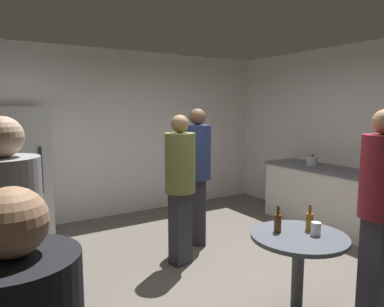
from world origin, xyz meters
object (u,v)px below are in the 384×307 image
kettle (312,161)px  plastic_cup_white (316,229)px  person_in_olive_shirt (180,178)px  person_in_maroon_shirt (380,198)px  person_in_navy_shirt (198,166)px  person_in_gray_shirt (11,257)px  beer_bottle_brown (278,222)px  refrigerator (20,175)px  foreground_table (299,247)px  wine_bottle_on_counter (365,165)px  beer_bottle_amber (310,221)px

kettle → plastic_cup_white: size_ratio=2.22×
person_in_olive_shirt → person_in_maroon_shirt: size_ratio=0.96×
person_in_navy_shirt → person_in_gray_shirt: person_in_navy_shirt is taller
kettle → beer_bottle_brown: kettle is taller
refrigerator → beer_bottle_brown: refrigerator is taller
foreground_table → person_in_maroon_shirt: 0.79m
wine_bottle_on_counter → person_in_navy_shirt: bearing=154.4°
wine_bottle_on_counter → plastic_cup_white: (-2.13, -0.91, -0.23)m
plastic_cup_white → person_in_gray_shirt: 2.26m
foreground_table → plastic_cup_white: plastic_cup_white is taller
person_in_gray_shirt → wine_bottle_on_counter: bearing=-10.1°
person_in_olive_shirt → person_in_maroon_shirt: (0.89, -1.78, 0.04)m
kettle → foreground_table: (-2.13, -1.62, -0.34)m
person_in_navy_shirt → person_in_maroon_shirt: (0.41, -2.16, 0.00)m
person_in_maroon_shirt → person_in_olive_shirt: bearing=-54.5°
refrigerator → person_in_maroon_shirt: 4.24m
refrigerator → person_in_gray_shirt: bearing=-97.2°
foreground_table → beer_bottle_amber: 0.25m
beer_bottle_brown → person_in_maroon_shirt: bearing=-35.4°
beer_bottle_amber → person_in_gray_shirt: size_ratio=0.13×
beer_bottle_brown → person_in_olive_shirt: person_in_olive_shirt is taller
kettle → person_in_gray_shirt: size_ratio=0.14×
beer_bottle_brown → wine_bottle_on_counter: bearing=16.4°
kettle → foreground_table: size_ratio=0.30×
person_in_olive_shirt → person_in_navy_shirt: size_ratio=0.96×
plastic_cup_white → person_in_navy_shirt: bearing=88.0°
beer_bottle_brown → person_in_maroon_shirt: (0.68, -0.48, 0.23)m
beer_bottle_brown → person_in_navy_shirt: 1.71m
beer_bottle_amber → beer_bottle_brown: bearing=154.8°
refrigerator → wine_bottle_on_counter: (3.98, -2.38, 0.12)m
kettle → wine_bottle_on_counter: 0.80m
person_in_olive_shirt → wine_bottle_on_counter: bearing=65.3°
foreground_table → person_in_olive_shirt: 1.52m
plastic_cup_white → refrigerator: bearing=119.3°
plastic_cup_white → person_in_gray_shirt: (-2.25, 0.11, 0.24)m
wine_bottle_on_counter → foreground_table: 2.42m
foreground_table → person_in_olive_shirt: person_in_olive_shirt is taller
kettle → beer_bottle_brown: 2.68m
plastic_cup_white → person_in_gray_shirt: bearing=177.2°
refrigerator → person_in_gray_shirt: 3.21m
kettle → person_in_maroon_shirt: person_in_maroon_shirt is taller
wine_bottle_on_counter → beer_bottle_amber: size_ratio=1.35×
refrigerator → person_in_olive_shirt: bearing=-51.1°
foreground_table → person_in_olive_shirt: (-0.31, 1.44, 0.37)m
beer_bottle_brown → person_in_olive_shirt: bearing=99.2°
kettle → person_in_olive_shirt: size_ratio=0.14×
beer_bottle_amber → foreground_table: bearing=-169.4°
wine_bottle_on_counter → beer_bottle_brown: (-2.34, -0.69, -0.20)m
wine_bottle_on_counter → person_in_maroon_shirt: 2.03m
plastic_cup_white → person_in_gray_shirt: size_ratio=0.06×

